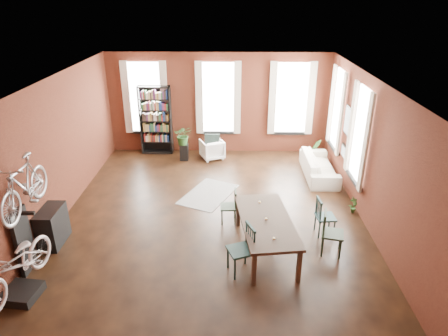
{
  "coord_description": "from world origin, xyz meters",
  "views": [
    {
      "loc": [
        0.46,
        -7.91,
        4.9
      ],
      "look_at": [
        0.27,
        0.6,
        1.1
      ],
      "focal_mm": 32.0,
      "sensor_mm": 36.0,
      "label": 1
    }
  ],
  "objects_px": {
    "dining_table": "(265,235)",
    "plant_stand": "(184,152)",
    "dining_chair_d": "(325,217)",
    "cream_sofa": "(320,163)",
    "bike_trainer": "(22,293)",
    "dining_chair_c": "(333,234)",
    "bookshelf": "(156,120)",
    "console_table": "(52,226)",
    "dining_chair_a": "(241,250)",
    "bicycle_floor": "(11,243)",
    "dining_chair_b": "(228,206)",
    "white_armchair": "(212,148)"
  },
  "relations": [
    {
      "from": "dining_table",
      "to": "plant_stand",
      "type": "bearing_deg",
      "value": 107.2
    },
    {
      "from": "plant_stand",
      "to": "dining_table",
      "type": "bearing_deg",
      "value": -65.27
    },
    {
      "from": "dining_chair_d",
      "to": "cream_sofa",
      "type": "height_order",
      "value": "dining_chair_d"
    },
    {
      "from": "bike_trainer",
      "to": "cream_sofa",
      "type": "bearing_deg",
      "value": 40.07
    },
    {
      "from": "dining_chair_c",
      "to": "bike_trainer",
      "type": "bearing_deg",
      "value": 117.33
    },
    {
      "from": "bookshelf",
      "to": "console_table",
      "type": "height_order",
      "value": "bookshelf"
    },
    {
      "from": "dining_chair_d",
      "to": "console_table",
      "type": "xyz_separation_m",
      "value": [
        -5.76,
        -0.47,
        -0.03
      ]
    },
    {
      "from": "cream_sofa",
      "to": "bike_trainer",
      "type": "xyz_separation_m",
      "value": [
        -6.12,
        -5.15,
        -0.32
      ]
    },
    {
      "from": "console_table",
      "to": "dining_chair_d",
      "type": "bearing_deg",
      "value": 4.65
    },
    {
      "from": "dining_chair_a",
      "to": "cream_sofa",
      "type": "bearing_deg",
      "value": 130.64
    },
    {
      "from": "dining_table",
      "to": "dining_chair_a",
      "type": "relative_size",
      "value": 2.23
    },
    {
      "from": "dining_table",
      "to": "cream_sofa",
      "type": "height_order",
      "value": "cream_sofa"
    },
    {
      "from": "dining_chair_a",
      "to": "bookshelf",
      "type": "distance_m",
      "value": 6.63
    },
    {
      "from": "dining_chair_d",
      "to": "dining_chair_c",
      "type": "bearing_deg",
      "value": 174.0
    },
    {
      "from": "bike_trainer",
      "to": "dining_table",
      "type": "bearing_deg",
      "value": 18.79
    },
    {
      "from": "bike_trainer",
      "to": "bicycle_floor",
      "type": "height_order",
      "value": "bicycle_floor"
    },
    {
      "from": "cream_sofa",
      "to": "console_table",
      "type": "relative_size",
      "value": 2.6
    },
    {
      "from": "bookshelf",
      "to": "cream_sofa",
      "type": "distance_m",
      "value": 5.28
    },
    {
      "from": "dining_chair_d",
      "to": "bike_trainer",
      "type": "xyz_separation_m",
      "value": [
        -5.66,
        -2.12,
        -0.35
      ]
    },
    {
      "from": "dining_chair_b",
      "to": "white_armchair",
      "type": "bearing_deg",
      "value": -174.05
    },
    {
      "from": "white_armchair",
      "to": "dining_chair_b",
      "type": "bearing_deg",
      "value": 75.57
    },
    {
      "from": "bookshelf",
      "to": "plant_stand",
      "type": "relative_size",
      "value": 4.29
    },
    {
      "from": "dining_chair_d",
      "to": "bike_trainer",
      "type": "distance_m",
      "value": 6.05
    },
    {
      "from": "white_armchair",
      "to": "bicycle_floor",
      "type": "distance_m",
      "value": 7.04
    },
    {
      "from": "dining_chair_d",
      "to": "plant_stand",
      "type": "height_order",
      "value": "dining_chair_d"
    },
    {
      "from": "bookshelf",
      "to": "dining_chair_b",
      "type": "bearing_deg",
      "value": -60.87
    },
    {
      "from": "dining_table",
      "to": "bicycle_floor",
      "type": "distance_m",
      "value": 4.59
    },
    {
      "from": "bicycle_floor",
      "to": "plant_stand",
      "type": "bearing_deg",
      "value": 80.41
    },
    {
      "from": "dining_chair_b",
      "to": "dining_chair_d",
      "type": "bearing_deg",
      "value": 75.18
    },
    {
      "from": "dining_chair_d",
      "to": "bicycle_floor",
      "type": "xyz_separation_m",
      "value": [
        -5.64,
        -2.08,
        0.67
      ]
    },
    {
      "from": "bicycle_floor",
      "to": "bike_trainer",
      "type": "bearing_deg",
      "value": -100.47
    },
    {
      "from": "white_armchair",
      "to": "bicycle_floor",
      "type": "bearing_deg",
      "value": 41.94
    },
    {
      "from": "dining_table",
      "to": "bicycle_floor",
      "type": "height_order",
      "value": "bicycle_floor"
    },
    {
      "from": "bookshelf",
      "to": "console_table",
      "type": "xyz_separation_m",
      "value": [
        -1.28,
        -5.2,
        -0.7
      ]
    },
    {
      "from": "dining_chair_c",
      "to": "plant_stand",
      "type": "xyz_separation_m",
      "value": [
        -3.53,
        4.82,
        -0.2
      ]
    },
    {
      "from": "dining_chair_c",
      "to": "cream_sofa",
      "type": "relative_size",
      "value": 0.44
    },
    {
      "from": "bicycle_floor",
      "to": "dining_chair_c",
      "type": "bearing_deg",
      "value": 22.94
    },
    {
      "from": "dining_table",
      "to": "bike_trainer",
      "type": "bearing_deg",
      "value": -168.74
    },
    {
      "from": "bookshelf",
      "to": "cream_sofa",
      "type": "xyz_separation_m",
      "value": [
        4.95,
        -1.7,
        -0.69
      ]
    },
    {
      "from": "dining_table",
      "to": "dining_chair_c",
      "type": "relative_size",
      "value": 2.35
    },
    {
      "from": "dining_chair_c",
      "to": "dining_table",
      "type": "bearing_deg",
      "value": 101.27
    },
    {
      "from": "bookshelf",
      "to": "bike_trainer",
      "type": "xyz_separation_m",
      "value": [
        -1.18,
        -6.85,
        -1.02
      ]
    },
    {
      "from": "bookshelf",
      "to": "bicycle_floor",
      "type": "xyz_separation_m",
      "value": [
        -1.16,
        -6.81,
        -0.0
      ]
    },
    {
      "from": "plant_stand",
      "to": "console_table",
      "type": "bearing_deg",
      "value": -115.84
    },
    {
      "from": "white_armchair",
      "to": "bike_trainer",
      "type": "bearing_deg",
      "value": 41.97
    },
    {
      "from": "dining_chair_a",
      "to": "bike_trainer",
      "type": "distance_m",
      "value": 3.91
    },
    {
      "from": "bookshelf",
      "to": "console_table",
      "type": "bearing_deg",
      "value": -103.83
    },
    {
      "from": "bookshelf",
      "to": "plant_stand",
      "type": "distance_m",
      "value": 1.4
    },
    {
      "from": "cream_sofa",
      "to": "plant_stand",
      "type": "relative_size",
      "value": 4.06
    },
    {
      "from": "dining_chair_a",
      "to": "bookshelf",
      "type": "height_order",
      "value": "bookshelf"
    }
  ]
}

